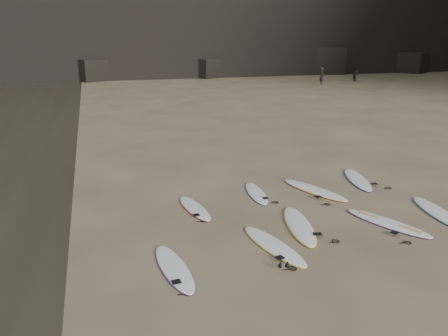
# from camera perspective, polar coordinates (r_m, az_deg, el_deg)

# --- Properties ---
(ground) EXTENTS (240.00, 240.00, 0.00)m
(ground) POSITION_cam_1_polar(r_m,az_deg,el_deg) (12.61, 14.07, -7.54)
(ground) COLOR #897559
(ground) RESTS_ON ground
(surfboard_0) EXTENTS (0.84, 2.44, 0.09)m
(surfboard_0) POSITION_cam_1_polar(r_m,az_deg,el_deg) (10.27, -6.54, -12.79)
(surfboard_0) COLOR white
(surfboard_0) RESTS_ON ground
(surfboard_1) EXTENTS (1.13, 2.62, 0.09)m
(surfboard_1) POSITION_cam_1_polar(r_m,az_deg,el_deg) (11.25, 6.50, -9.97)
(surfboard_1) COLOR white
(surfboard_1) RESTS_ON ground
(surfboard_2) EXTENTS (1.24, 2.78, 0.10)m
(surfboard_2) POSITION_cam_1_polar(r_m,az_deg,el_deg) (12.45, 9.80, -7.35)
(surfboard_2) COLOR white
(surfboard_2) RESTS_ON ground
(surfboard_3) EXTENTS (1.60, 2.63, 0.09)m
(surfboard_3) POSITION_cam_1_polar(r_m,az_deg,el_deg) (13.25, 20.60, -6.70)
(surfboard_3) COLOR white
(surfboard_3) RESTS_ON ground
(surfboard_4) EXTENTS (1.13, 2.63, 0.09)m
(surfboard_4) POSITION_cam_1_polar(r_m,az_deg,el_deg) (14.65, 26.03, -5.13)
(surfboard_4) COLOR white
(surfboard_4) RESTS_ON ground
(surfboard_5) EXTENTS (0.84, 2.26, 0.08)m
(surfboard_5) POSITION_cam_1_polar(r_m,az_deg,el_deg) (13.48, -3.85, -5.22)
(surfboard_5) COLOR white
(surfboard_5) RESTS_ON ground
(surfboard_6) EXTENTS (0.79, 2.26, 0.08)m
(surfboard_6) POSITION_cam_1_polar(r_m,az_deg,el_deg) (14.74, 4.25, -3.26)
(surfboard_6) COLOR white
(surfboard_6) RESTS_ON ground
(surfboard_7) EXTENTS (1.59, 2.84, 0.10)m
(surfboard_7) POSITION_cam_1_polar(r_m,az_deg,el_deg) (15.28, 11.74, -2.80)
(surfboard_7) COLOR white
(surfboard_7) RESTS_ON ground
(surfboard_8) EXTENTS (1.37, 2.73, 0.10)m
(surfboard_8) POSITION_cam_1_polar(r_m,az_deg,el_deg) (16.79, 17.04, -1.41)
(surfboard_8) COLOR white
(surfboard_8) RESTS_ON ground
(person_a) EXTENTS (0.46, 0.68, 1.84)m
(person_a) POSITION_cam_1_polar(r_m,az_deg,el_deg) (49.81, 12.66, 11.68)
(person_a) COLOR #222328
(person_a) RESTS_ON ground
(person_b) EXTENTS (0.73, 0.90, 1.73)m
(person_b) POSITION_cam_1_polar(r_m,az_deg,el_deg) (53.85, 16.81, 11.68)
(person_b) COLOR black
(person_b) RESTS_ON ground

